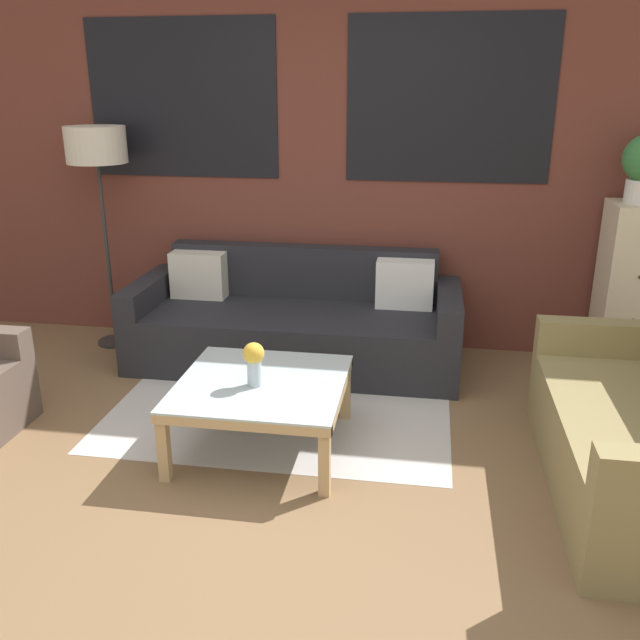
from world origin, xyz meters
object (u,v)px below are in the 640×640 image
Objects in this scene: couch_dark at (296,325)px; coffee_table at (262,391)px; flower_vase at (254,360)px; drawer_cabinet at (628,290)px; floor_lamp at (97,154)px.

couch_dark reaches higher than coffee_table.
flower_vase is (-0.02, -0.06, 0.20)m from coffee_table.
couch_dark is at bearing -174.86° from drawer_cabinet.
drawer_cabinet reaches higher than flower_vase.
floor_lamp is 6.75× the size of flower_vase.
drawer_cabinet is at bearing 1.01° from floor_lamp.
coffee_table is 3.69× the size of flower_vase.
floor_lamp is 2.25m from flower_vase.
couch_dark is at bearing 92.64° from coffee_table.
couch_dark is 2.29m from drawer_cabinet.
drawer_cabinet is at bearing 34.00° from flower_vase.
drawer_cabinet is at bearing 5.14° from couch_dark.
flower_vase is (1.49, -1.43, -0.90)m from floor_lamp.
floor_lamp reaches higher than couch_dark.
couch_dark is 1.96× the size of drawer_cabinet.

